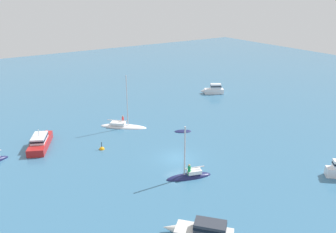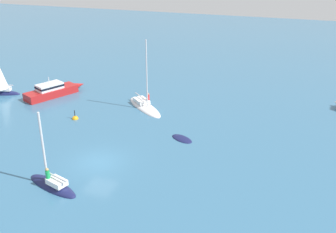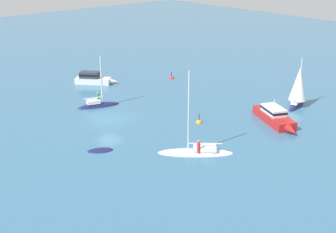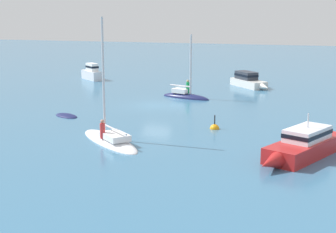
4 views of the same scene
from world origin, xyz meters
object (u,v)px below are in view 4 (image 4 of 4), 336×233
(cabin_cruiser, at_px, (91,73))
(cabin_cruiser_1, at_px, (304,145))
(ketch, at_px, (186,96))
(skiff, at_px, (67,116))
(powerboat_1, at_px, (249,81))
(sloop, at_px, (110,140))
(mooring_buoy, at_px, (215,129))

(cabin_cruiser, xyz_separation_m, cabin_cruiser_1, (26.27, 25.54, -0.11))
(cabin_cruiser_1, relative_size, ketch, 1.21)
(skiff, bearing_deg, powerboat_1, 87.54)
(cabin_cruiser_1, bearing_deg, powerboat_1, -140.03)
(cabin_cruiser_1, xyz_separation_m, sloop, (0.12, -11.92, -0.55))
(sloop, relative_size, ketch, 1.28)
(cabin_cruiser_1, height_order, sloop, sloop)
(cabin_cruiser_1, bearing_deg, mooring_buoy, -104.76)
(sloop, bearing_deg, ketch, -49.54)
(skiff, distance_m, powerboat_1, 22.71)
(cabin_cruiser, distance_m, powerboat_1, 19.04)
(cabin_cruiser, bearing_deg, sloop, 157.51)
(cabin_cruiser, distance_m, skiff, 21.36)
(cabin_cruiser, distance_m, ketch, 16.92)
(mooring_buoy, bearing_deg, cabin_cruiser, -137.34)
(cabin_cruiser, height_order, sloop, sloop)
(cabin_cruiser_1, distance_m, ketch, 20.49)
(ketch, bearing_deg, mooring_buoy, -48.45)
(cabin_cruiser_1, distance_m, powerboat_1, 26.41)
(cabin_cruiser, bearing_deg, mooring_buoy, 172.87)
(sloop, bearing_deg, cabin_cruiser, -20.41)
(powerboat_1, relative_size, sloop, 0.64)
(sloop, bearing_deg, skiff, -2.48)
(powerboat_1, distance_m, mooring_buoy, 20.31)
(skiff, bearing_deg, ketch, 86.27)
(cabin_cruiser, height_order, powerboat_1, cabin_cruiser)
(cabin_cruiser_1, relative_size, mooring_buoy, 5.86)
(skiff, height_order, powerboat_1, powerboat_1)
(cabin_cruiser_1, height_order, ketch, ketch)
(cabin_cruiser, xyz_separation_m, skiff, (20.08, 7.25, -0.79))
(ketch, bearing_deg, powerboat_1, 78.26)
(powerboat_1, height_order, mooring_buoy, powerboat_1)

